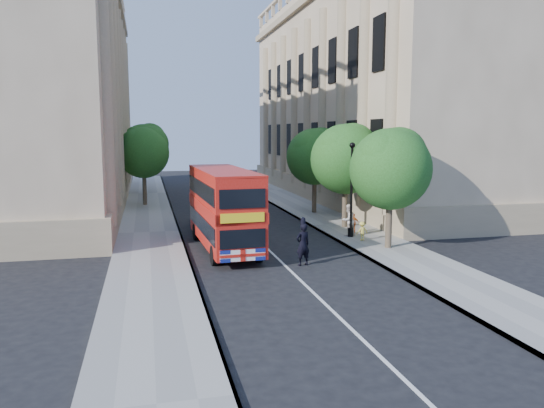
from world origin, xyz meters
TOP-DOWN VIEW (x-y plane):
  - ground at (0.00, 0.00)m, footprint 120.00×120.00m
  - pavement_right at (5.75, 10.00)m, footprint 3.50×80.00m
  - pavement_left at (-5.75, 10.00)m, footprint 3.50×80.00m
  - building_right at (13.80, 24.00)m, footprint 12.00×38.00m
  - building_left at (-13.80, 24.00)m, footprint 12.00×38.00m
  - tree_right_near at (5.84, 3.03)m, footprint 4.00×4.00m
  - tree_right_mid at (5.84, 9.03)m, footprint 4.20×4.20m
  - tree_right_far at (5.84, 15.03)m, footprint 4.00×4.00m
  - tree_left_far at (-5.96, 22.03)m, footprint 4.00×4.00m
  - tree_left_back at (-5.96, 30.03)m, footprint 4.20×4.20m
  - lamp_post at (5.00, 6.00)m, footprint 0.32×0.32m
  - double_decker_bus at (-2.16, 4.92)m, footprint 2.65×8.61m
  - box_van at (-1.80, 10.86)m, footprint 2.05×4.66m
  - police_constable at (0.77, 1.00)m, footprint 0.79×0.63m
  - woman_pedestrian at (4.98, 6.30)m, footprint 1.06×0.96m
  - child_a at (5.57, 6.99)m, footprint 0.70×0.40m
  - child_b at (5.22, 4.92)m, footprint 0.68×0.42m

SIDE VIEW (x-z plane):
  - ground at x=0.00m, z-range 0.00..0.00m
  - pavement_right at x=5.75m, z-range 0.00..0.12m
  - pavement_left at x=-5.75m, z-range 0.00..0.12m
  - child_b at x=5.22m, z-range 0.12..1.13m
  - child_a at x=5.57m, z-range 0.12..1.24m
  - police_constable at x=0.77m, z-range 0.00..1.88m
  - woman_pedestrian at x=4.98m, z-range 0.12..1.88m
  - box_van at x=-1.80m, z-range -0.03..2.60m
  - double_decker_bus at x=-2.16m, z-range 0.21..4.14m
  - lamp_post at x=5.00m, z-range -0.07..5.09m
  - tree_right_near at x=5.84m, z-range 1.21..7.29m
  - tree_right_far at x=5.84m, z-range 1.24..7.39m
  - tree_left_far at x=-5.96m, z-range 1.30..7.59m
  - tree_right_mid at x=5.84m, z-range 1.26..7.63m
  - tree_left_back at x=-5.96m, z-range 1.38..8.03m
  - building_right at x=13.80m, z-range 0.00..18.00m
  - building_left at x=-13.80m, z-range 0.00..18.00m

